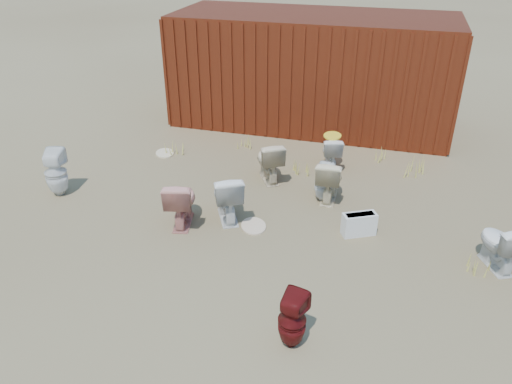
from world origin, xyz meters
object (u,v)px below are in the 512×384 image
(toilet_back_e, at_px, (324,183))
(toilet_front_pink, at_px, (181,202))
(toilet_back_a, at_px, (56,173))
(toilet_back_beige_left, at_px, (269,161))
(toilet_back_beige_right, at_px, (330,179))
(loose_tank, at_px, (359,224))
(toilet_front_e, at_px, (500,244))
(toilet_back_yellowlid, at_px, (331,152))
(toilet_front_maroon, at_px, (292,320))
(shipping_container, at_px, (312,70))
(toilet_front_c, at_px, (227,196))

(toilet_back_e, bearing_deg, toilet_front_pink, 42.66)
(toilet_back_a, distance_m, toilet_back_beige_left, 3.65)
(toilet_back_beige_right, distance_m, loose_tank, 1.14)
(toilet_front_e, distance_m, toilet_back_yellowlid, 3.57)
(toilet_front_maroon, height_order, toilet_back_beige_right, toilet_back_beige_right)
(toilet_front_pink, relative_size, toilet_front_e, 1.08)
(toilet_back_beige_left, distance_m, toilet_back_beige_right, 1.22)
(shipping_container, relative_size, toilet_back_yellowlid, 9.36)
(toilet_front_e, height_order, toilet_back_yellowlid, toilet_front_e)
(toilet_front_e, height_order, toilet_back_e, toilet_front_e)
(shipping_container, relative_size, toilet_back_a, 7.32)
(toilet_back_beige_left, distance_m, toilet_back_yellowlid, 1.28)
(toilet_front_c, xyz_separation_m, toilet_back_yellowlid, (1.30, 2.25, -0.08))
(toilet_front_c, xyz_separation_m, toilet_back_beige_right, (1.45, 1.05, -0.03))
(toilet_back_beige_right, xyz_separation_m, toilet_back_e, (-0.08, -0.08, -0.04))
(shipping_container, distance_m, toilet_front_maroon, 7.05)
(toilet_back_beige_left, bearing_deg, toilet_front_maroon, 78.59)
(toilet_back_e, bearing_deg, toilet_back_a, 22.44)
(toilet_back_yellowlid, relative_size, loose_tank, 1.28)
(toilet_front_pink, distance_m, toilet_front_e, 4.54)
(toilet_front_pink, relative_size, toilet_back_a, 0.94)
(toilet_back_e, bearing_deg, toilet_back_beige_left, -15.28)
(toilet_front_maroon, relative_size, toilet_back_yellowlid, 1.09)
(toilet_back_beige_left, bearing_deg, shipping_container, -122.88)
(toilet_front_pink, bearing_deg, toilet_front_e, 168.82)
(toilet_front_c, relative_size, loose_tank, 1.59)
(shipping_container, distance_m, toilet_back_a, 5.86)
(toilet_back_a, bearing_deg, loose_tank, 165.49)
(toilet_front_pink, height_order, toilet_back_e, toilet_front_pink)
(toilet_front_pink, xyz_separation_m, loose_tank, (2.66, 0.43, -0.21))
(toilet_front_pink, distance_m, toilet_front_c, 0.71)
(toilet_back_a, bearing_deg, toilet_front_c, 164.87)
(toilet_back_yellowlid, relative_size, toilet_back_e, 0.97)
(toilet_front_maroon, relative_size, toilet_front_e, 0.98)
(toilet_front_e, bearing_deg, toilet_front_maroon, 18.00)
(toilet_front_e, distance_m, toilet_back_beige_right, 2.76)
(toilet_back_a, height_order, toilet_back_beige_right, toilet_back_a)
(shipping_container, distance_m, toilet_back_beige_right, 3.75)
(shipping_container, relative_size, toilet_front_maroon, 8.62)
(toilet_back_yellowlid, bearing_deg, toilet_back_beige_left, 23.25)
(toilet_back_a, relative_size, toilet_back_beige_right, 1.10)
(shipping_container, relative_size, toilet_back_e, 9.10)
(toilet_back_beige_left, distance_m, toilet_back_e, 1.17)
(toilet_back_beige_right, xyz_separation_m, loose_tank, (0.60, -0.95, -0.20))
(toilet_front_e, height_order, toilet_back_beige_left, toilet_back_beige_left)
(shipping_container, relative_size, toilet_front_pink, 7.82)
(toilet_back_beige_left, relative_size, toilet_back_e, 1.15)
(toilet_back_a, height_order, loose_tank, toilet_back_a)
(toilet_front_c, relative_size, toilet_back_beige_right, 1.07)
(toilet_front_c, height_order, toilet_back_yellowlid, toilet_front_c)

